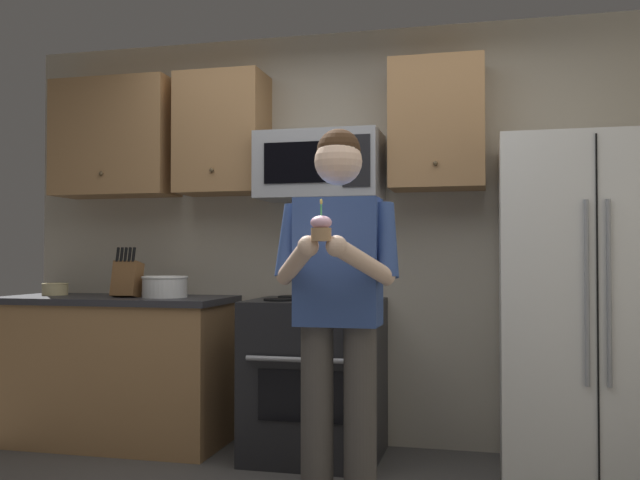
{
  "coord_description": "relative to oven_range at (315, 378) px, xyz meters",
  "views": [
    {
      "loc": [
        0.84,
        -2.65,
        1.18
      ],
      "look_at": [
        0.09,
        0.49,
        1.25
      ],
      "focal_mm": 39.52,
      "sensor_mm": 36.0,
      "label": 1
    }
  ],
  "objects": [
    {
      "name": "wall_back",
      "position": [
        0.15,
        0.39,
        0.84
      ],
      "size": [
        4.4,
        0.1,
        2.6
      ],
      "primitive_type": "cube",
      "color": "#B7AD99",
      "rests_on": "ground"
    },
    {
      "name": "oven_range",
      "position": [
        0.0,
        0.0,
        0.0
      ],
      "size": [
        0.76,
        0.7,
        0.93
      ],
      "color": "black",
      "rests_on": "ground"
    },
    {
      "name": "microwave",
      "position": [
        0.0,
        0.12,
        1.26
      ],
      "size": [
        0.74,
        0.41,
        0.4
      ],
      "color": "#9EA0A5"
    },
    {
      "name": "refrigerator",
      "position": [
        1.5,
        -0.04,
        0.44
      ],
      "size": [
        0.9,
        0.75,
        1.8
      ],
      "color": "white",
      "rests_on": "ground"
    },
    {
      "name": "cabinet_row_upper",
      "position": [
        -0.57,
        0.17,
        1.49
      ],
      "size": [
        2.78,
        0.36,
        0.76
      ],
      "color": "#9E7247"
    },
    {
      "name": "counter_left",
      "position": [
        -1.3,
        0.02,
        0.0
      ],
      "size": [
        1.44,
        0.66,
        0.92
      ],
      "color": "#9E7247",
      "rests_on": "ground"
    },
    {
      "name": "knife_block",
      "position": [
        -1.2,
        -0.03,
        0.57
      ],
      "size": [
        0.16,
        0.15,
        0.32
      ],
      "color": "brown",
      "rests_on": "counter_left"
    },
    {
      "name": "bowl_large_white",
      "position": [
        -0.96,
        0.0,
        0.53
      ],
      "size": [
        0.29,
        0.29,
        0.13
      ],
      "color": "white",
      "rests_on": "counter_left"
    },
    {
      "name": "bowl_small_colored",
      "position": [
        -1.77,
        0.06,
        0.5
      ],
      "size": [
        0.17,
        0.17,
        0.08
      ],
      "color": "beige",
      "rests_on": "counter_left"
    },
    {
      "name": "person",
      "position": [
        0.32,
        -0.88,
        0.53
      ],
      "size": [
        0.6,
        0.48,
        1.76
      ],
      "color": "#4C4742",
      "rests_on": "ground"
    },
    {
      "name": "cupcake",
      "position": [
        0.32,
        -1.21,
        0.83
      ],
      "size": [
        0.09,
        0.09,
        0.17
      ],
      "color": "#A87F56"
    }
  ]
}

